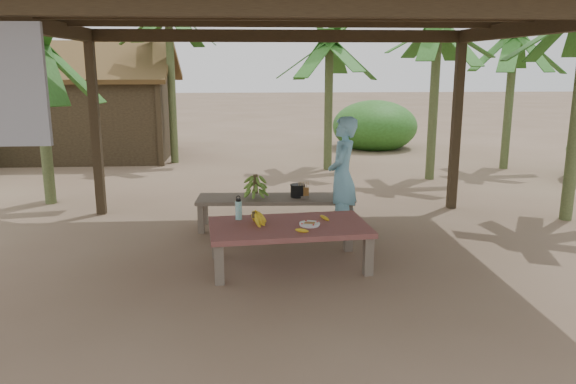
{
  "coord_description": "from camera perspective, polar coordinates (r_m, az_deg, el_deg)",
  "views": [
    {
      "loc": [
        -0.47,
        -6.38,
        2.3
      ],
      "look_at": [
        -0.02,
        0.13,
        0.8
      ],
      "focal_mm": 35.0,
      "sensor_mm": 36.0,
      "label": 1
    }
  ],
  "objects": [
    {
      "name": "loose_banana_front",
      "position": [
        6.12,
        1.42,
        -3.93
      ],
      "size": [
        0.15,
        0.05,
        0.04
      ],
      "primitive_type": "ellipsoid",
      "rotation": [
        0.0,
        0.0,
        1.6
      ],
      "color": "gold",
      "rests_on": "work_table"
    },
    {
      "name": "loose_banana_side",
      "position": [
        6.63,
        3.75,
        -2.64
      ],
      "size": [
        0.13,
        0.16,
        0.04
      ],
      "primitive_type": "ellipsoid",
      "rotation": [
        0.0,
        0.0,
        0.64
      ],
      "color": "gold",
      "rests_on": "work_table"
    },
    {
      "name": "pavilion",
      "position": [
        6.4,
        0.16,
        17.24
      ],
      "size": [
        6.6,
        5.6,
        2.95
      ],
      "color": "black",
      "rests_on": "ground"
    },
    {
      "name": "green_banana_stalk",
      "position": [
        7.91,
        -3.31,
        0.67
      ],
      "size": [
        0.32,
        0.32,
        0.35
      ],
      "primitive_type": null,
      "rotation": [
        0.0,
        0.0,
        -0.05
      ],
      "color": "#598C2D",
      "rests_on": "bench"
    },
    {
      "name": "bench",
      "position": [
        7.95,
        -1.3,
        -0.92
      ],
      "size": [
        2.23,
        0.71,
        0.45
      ],
      "rotation": [
        0.0,
        0.0,
        -0.05
      ],
      "color": "brown",
      "rests_on": "ground"
    },
    {
      "name": "plate",
      "position": [
        6.38,
        2.21,
        -3.29
      ],
      "size": [
        0.24,
        0.24,
        0.04
      ],
      "color": "white",
      "rests_on": "work_table"
    },
    {
      "name": "woman",
      "position": [
        7.65,
        5.54,
        1.62
      ],
      "size": [
        0.55,
        0.68,
        1.61
      ],
      "primitive_type": "imported",
      "rotation": [
        0.0,
        0.0,
        -1.88
      ],
      "color": "#73BBDA",
      "rests_on": "ground"
    },
    {
      "name": "cooking_pot",
      "position": [
        7.94,
        0.99,
        0.11
      ],
      "size": [
        0.2,
        0.2,
        0.17
      ],
      "primitive_type": "cylinder",
      "color": "black",
      "rests_on": "bench"
    },
    {
      "name": "hut",
      "position": [
        14.98,
        -19.71,
        7.6
      ],
      "size": [
        4.4,
        3.43,
        2.85
      ],
      "color": "black",
      "rests_on": "ground"
    },
    {
      "name": "banana_plant_w",
      "position": [
        10.0,
        -24.09,
        11.94
      ],
      "size": [
        1.8,
        1.8,
        2.8
      ],
      "color": "#596638",
      "rests_on": "ground"
    },
    {
      "name": "water_flask",
      "position": [
        6.62,
        -5.05,
        -1.78
      ],
      "size": [
        0.08,
        0.08,
        0.29
      ],
      "color": "#3CBCB3",
      "rests_on": "work_table"
    },
    {
      "name": "banana_plant_ne",
      "position": [
        11.6,
        14.94,
        14.99
      ],
      "size": [
        1.8,
        1.8,
        3.29
      ],
      "color": "#596638",
      "rests_on": "ground"
    },
    {
      "name": "ripe_banana_bunch",
      "position": [
        6.41,
        -3.52,
        -2.61
      ],
      "size": [
        0.33,
        0.31,
        0.17
      ],
      "primitive_type": null,
      "rotation": [
        0.0,
        0.0,
        0.31
      ],
      "color": "gold",
      "rests_on": "work_table"
    },
    {
      "name": "banana_plant_n",
      "position": [
        12.32,
        4.22,
        13.84
      ],
      "size": [
        1.8,
        1.8,
        2.99
      ],
      "color": "#596638",
      "rests_on": "ground"
    },
    {
      "name": "skewer_rack",
      "position": [
        7.87,
        1.58,
        0.24
      ],
      "size": [
        0.18,
        0.09,
        0.24
      ],
      "primitive_type": null,
      "rotation": [
        0.0,
        0.0,
        -0.05
      ],
      "color": "#A57F47",
      "rests_on": "bench"
    },
    {
      "name": "banana_plant_far",
      "position": [
        13.3,
        21.97,
        13.51
      ],
      "size": [
        1.8,
        1.8,
        3.13
      ],
      "color": "#596638",
      "rests_on": "ground"
    },
    {
      "name": "ground",
      "position": [
        6.8,
        0.26,
        -6.83
      ],
      "size": [
        80.0,
        80.0,
        0.0
      ],
      "primitive_type": "plane",
      "color": "brown",
      "rests_on": "ground"
    },
    {
      "name": "banana_plant_nw",
      "position": [
        13.48,
        -12.03,
        16.6
      ],
      "size": [
        1.8,
        1.8,
        3.73
      ],
      "color": "#596638",
      "rests_on": "ground"
    },
    {
      "name": "work_table",
      "position": [
        6.44,
        0.1,
        -3.89
      ],
      "size": [
        1.89,
        1.16,
        0.5
      ],
      "rotation": [
        0.0,
        0.0,
        0.09
      ],
      "color": "brown",
      "rests_on": "ground"
    }
  ]
}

